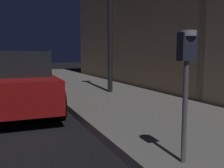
# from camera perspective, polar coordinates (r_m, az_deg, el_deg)

# --- Properties ---
(sidewalk) EXTENTS (3.20, 36.00, 0.15)m
(sidewalk) POSITION_cam_1_polar(r_m,az_deg,el_deg) (4.41, 19.65, -10.47)
(sidewalk) COLOR slate
(sidewalk) RESTS_ON ground
(parking_meter) EXTENTS (0.19, 0.19, 1.46)m
(parking_meter) POSITION_cam_1_polar(r_m,az_deg,el_deg) (2.77, 16.86, 4.38)
(parking_meter) COLOR #59595B
(parking_meter) RESTS_ON sidewalk
(car_red) EXTENTS (2.05, 4.13, 1.43)m
(car_red) POSITION_cam_1_polar(r_m,az_deg,el_deg) (6.40, -21.76, 0.46)
(car_red) COLOR maroon
(car_red) RESTS_ON ground
(car_white) EXTENTS (2.19, 4.08, 1.43)m
(car_white) POSITION_cam_1_polar(r_m,az_deg,el_deg) (12.59, -22.59, 3.29)
(car_white) COLOR silver
(car_white) RESTS_ON ground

